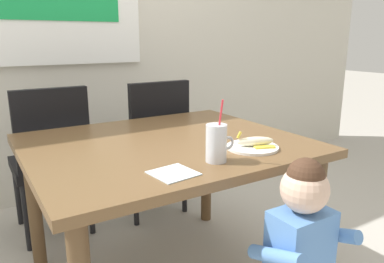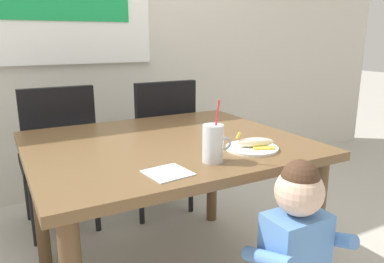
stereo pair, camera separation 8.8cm
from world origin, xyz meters
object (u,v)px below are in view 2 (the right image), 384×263
object	(u,v)px
dining_table	(166,160)
dining_chair_right	(160,140)
toddler_standing	(295,244)
paper_napkin	(168,173)
dining_chair_left	(59,152)
peeled_banana	(255,143)
snack_plate	(252,148)
milk_cup	(213,145)

from	to	relation	value
dining_table	dining_chair_right	bearing A→B (deg)	68.71
toddler_standing	paper_napkin	xyz separation A→B (m)	(-0.36, 0.30, 0.23)
dining_chair_right	toddler_standing	world-z (taller)	dining_chair_right
dining_chair_left	toddler_standing	bearing A→B (deg)	110.57
toddler_standing	peeled_banana	bearing A→B (deg)	74.48
dining_chair_right	toddler_standing	bearing A→B (deg)	85.63
snack_plate	paper_napkin	size ratio (longest dim) A/B	1.53
dining_chair_left	dining_chair_right	bearing A→B (deg)	175.79
dining_table	paper_napkin	bearing A→B (deg)	-113.93
dining_table	dining_chair_right	xyz separation A→B (m)	(0.29, 0.74, -0.12)
dining_table	snack_plate	distance (m)	0.42
peeled_banana	dining_chair_right	bearing A→B (deg)	89.76
dining_chair_right	snack_plate	world-z (taller)	dining_chair_right
dining_table	toddler_standing	bearing A→B (deg)	-75.52
dining_chair_right	snack_plate	bearing A→B (deg)	89.10
toddler_standing	peeled_banana	world-z (taller)	peeled_banana
dining_chair_right	paper_napkin	distance (m)	1.25
milk_cup	paper_napkin	size ratio (longest dim) A/B	1.68
paper_napkin	dining_table	bearing A→B (deg)	66.07
dining_table	toddler_standing	world-z (taller)	toddler_standing
dining_chair_left	dining_chair_right	size ratio (longest dim) A/B	1.00
toddler_standing	milk_cup	world-z (taller)	milk_cup
snack_plate	peeled_banana	size ratio (longest dim) A/B	1.32
dining_chair_right	milk_cup	size ratio (longest dim) A/B	3.82
dining_chair_left	milk_cup	xyz separation A→B (m)	(0.41, -1.16, 0.28)
dining_chair_left	milk_cup	world-z (taller)	milk_cup
dining_chair_right	paper_napkin	world-z (taller)	dining_chair_right
dining_chair_right	milk_cup	world-z (taller)	milk_cup
toddler_standing	snack_plate	bearing A→B (deg)	76.43
peeled_banana	paper_napkin	world-z (taller)	peeled_banana
dining_chair_left	toddler_standing	world-z (taller)	dining_chair_left
peeled_banana	paper_napkin	distance (m)	0.47
dining_chair_right	milk_cup	bearing A→B (deg)	77.12
toddler_standing	milk_cup	bearing A→B (deg)	113.65
dining_chair_left	milk_cup	distance (m)	1.26
milk_cup	peeled_banana	size ratio (longest dim) A/B	1.44
toddler_standing	snack_plate	distance (m)	0.46
dining_table	toddler_standing	distance (m)	0.73
dining_table	milk_cup	xyz separation A→B (m)	(0.04, -0.37, 0.16)
dining_table	snack_plate	xyz separation A→B (m)	(0.27, -0.31, 0.10)
dining_table	dining_chair_right	world-z (taller)	dining_chair_right
snack_plate	paper_napkin	world-z (taller)	snack_plate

